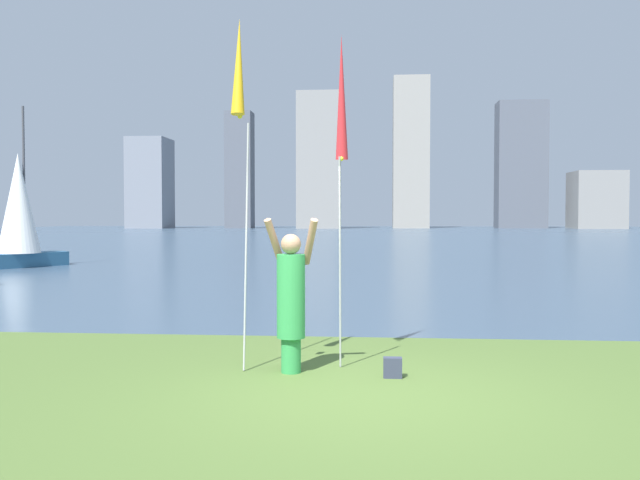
{
  "coord_description": "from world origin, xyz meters",
  "views": [
    {
      "loc": [
        0.11,
        -7.04,
        1.9
      ],
      "look_at": [
        -1.23,
        9.34,
        1.31
      ],
      "focal_mm": 37.64,
      "sensor_mm": 36.0,
      "label": 1
    }
  ],
  "objects_px": {
    "person": "(291,297)",
    "bag": "(393,368)",
    "kite_flag_right": "(342,104)",
    "kite_flag_left": "(239,77)",
    "sailboat_6": "(20,212)"
  },
  "relations": [
    {
      "from": "person",
      "to": "bag",
      "type": "distance_m",
      "value": 1.47
    },
    {
      "from": "kite_flag_right",
      "to": "person",
      "type": "bearing_deg",
      "value": -138.12
    },
    {
      "from": "kite_flag_left",
      "to": "bag",
      "type": "distance_m",
      "value": 3.86
    },
    {
      "from": "bag",
      "to": "kite_flag_right",
      "type": "bearing_deg",
      "value": 132.4
    },
    {
      "from": "kite_flag_right",
      "to": "sailboat_6",
      "type": "relative_size",
      "value": 0.7
    },
    {
      "from": "person",
      "to": "bag",
      "type": "xyz_separation_m",
      "value": [
        1.22,
        -0.18,
        -0.8
      ]
    },
    {
      "from": "person",
      "to": "kite_flag_right",
      "type": "xyz_separation_m",
      "value": [
        0.58,
        0.52,
        2.4
      ]
    },
    {
      "from": "kite_flag_right",
      "to": "bag",
      "type": "xyz_separation_m",
      "value": [
        0.64,
        -0.7,
        -3.2
      ]
    },
    {
      "from": "sailboat_6",
      "to": "person",
      "type": "bearing_deg",
      "value": -52.56
    },
    {
      "from": "kite_flag_right",
      "to": "bag",
      "type": "distance_m",
      "value": 3.34
    },
    {
      "from": "sailboat_6",
      "to": "bag",
      "type": "bearing_deg",
      "value": -50.19
    },
    {
      "from": "kite_flag_left",
      "to": "kite_flag_right",
      "type": "relative_size",
      "value": 1.01
    },
    {
      "from": "person",
      "to": "kite_flag_right",
      "type": "distance_m",
      "value": 2.52
    },
    {
      "from": "kite_flag_left",
      "to": "kite_flag_right",
      "type": "xyz_separation_m",
      "value": [
        1.17,
        0.73,
        -0.21
      ]
    },
    {
      "from": "person",
      "to": "kite_flag_left",
      "type": "relative_size",
      "value": 0.44
    }
  ]
}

